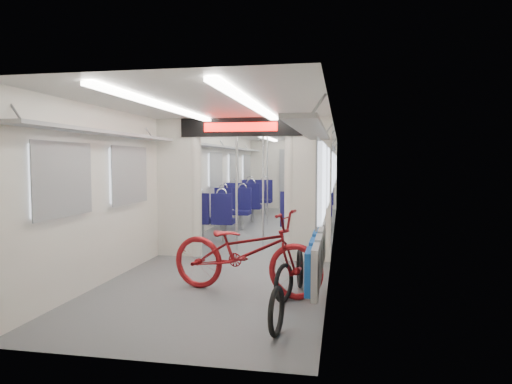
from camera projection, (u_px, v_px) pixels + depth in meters
carriage at (261, 166)px, 9.18m from camera, size 12.00×12.02×2.31m
bicycle at (245, 252)px, 5.50m from camera, size 2.04×1.06×1.02m
flip_bench at (317, 254)px, 5.02m from camera, size 0.12×2.07×0.47m
bike_hoop_a at (276, 314)px, 4.15m from camera, size 0.10×0.47×0.47m
bike_hoop_b at (284, 285)px, 5.15m from camera, size 0.19×0.44×0.45m
bike_hoop_c at (300, 270)px, 5.76m from camera, size 0.14×0.50×0.49m
seat_bay_near_left at (223, 210)px, 9.94m from camera, size 0.89×1.99×1.08m
seat_bay_near_right at (309, 210)px, 9.67m from camera, size 0.94×2.21×1.14m
seat_bay_far_left at (250, 198)px, 12.97m from camera, size 0.95×2.25×1.15m
seat_bay_far_right at (316, 200)px, 12.44m from camera, size 0.91×2.06×1.10m
stanchion_near_left at (237, 187)px, 8.13m from camera, size 0.05×0.05×2.30m
stanchion_near_right at (263, 187)px, 8.05m from camera, size 0.04×0.04×2.30m
stanchion_far_left at (267, 179)px, 11.44m from camera, size 0.04×0.04×2.30m
stanchion_far_right at (290, 180)px, 11.09m from camera, size 0.05×0.05×2.30m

